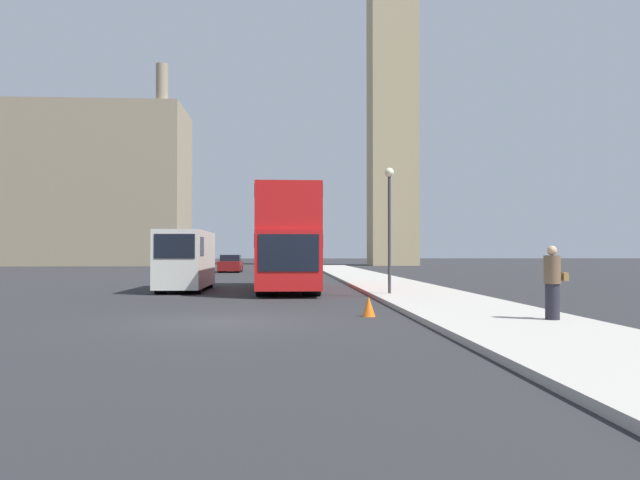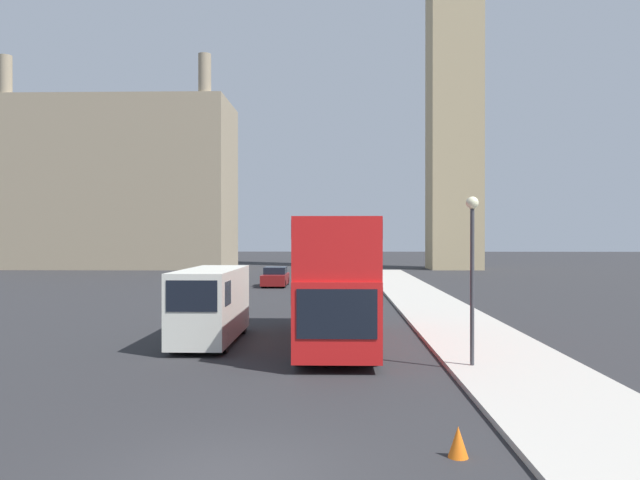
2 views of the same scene
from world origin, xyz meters
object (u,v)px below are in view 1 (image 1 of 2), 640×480
Objects in this scene: street_lamp at (389,209)px; parked_sedan at (231,264)px; clock_tower at (392,3)px; white_van at (186,259)px; red_double_decker_bus at (288,236)px; pedestrian at (553,283)px.

parked_sedan is at bearing 105.99° from street_lamp.
clock_tower reaches higher than white_van.
street_lamp reaches higher than red_double_decker_bus.
red_double_decker_bus is at bearing 114.00° from pedestrian.
clock_tower is at bearing 70.34° from white_van.
street_lamp reaches higher than parked_sedan.
red_double_decker_bus is 2.26× the size of parked_sedan.
red_double_decker_bus is 26.42m from parked_sedan.
red_double_decker_bus is (-13.98, -52.06, -31.91)m from clock_tower.
white_van is 3.50× the size of pedestrian.
pedestrian is at bearing -74.61° from parked_sedan.
white_van is 1.33× the size of parked_sedan.
white_van reaches higher than parked_sedan.
street_lamp is (3.92, -4.39, 0.96)m from red_double_decker_bus.
red_double_decker_bus is at bearing -0.63° from white_van.
clock_tower is 64.30m from white_van.
street_lamp is at bearing -74.01° from parked_sedan.
red_double_decker_bus reaches higher than parked_sedan.
red_double_decker_bus is 2.15× the size of street_lamp.
street_lamp is at bearing 103.45° from pedestrian.
street_lamp is 1.06× the size of parked_sedan.
clock_tower is 6.41× the size of red_double_decker_bus.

